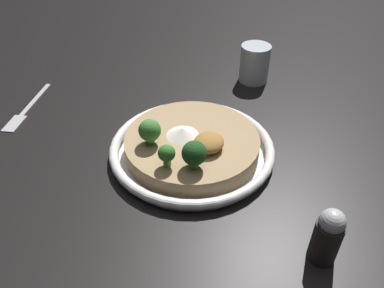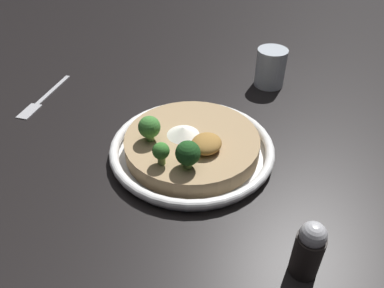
{
  "view_description": "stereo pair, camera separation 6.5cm",
  "coord_description": "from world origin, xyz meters",
  "views": [
    {
      "loc": [
        0.49,
        0.16,
        0.43
      ],
      "look_at": [
        0.0,
        0.0,
        0.02
      ],
      "focal_mm": 35.0,
      "sensor_mm": 36.0,
      "label": 1
    },
    {
      "loc": [
        0.46,
        0.22,
        0.43
      ],
      "look_at": [
        0.0,
        0.0,
        0.02
      ],
      "focal_mm": 35.0,
      "sensor_mm": 36.0,
      "label": 2
    }
  ],
  "objects": [
    {
      "name": "cheese_sprinkle",
      "position": [
        -0.0,
        -0.02,
        0.04
      ],
      "size": [
        0.06,
        0.06,
        0.02
      ],
      "color": "white",
      "rests_on": "risotto_bowl"
    },
    {
      "name": "fork_utensil",
      "position": [
        -0.02,
        -0.37,
        0.0
      ],
      "size": [
        0.19,
        0.05,
        0.0
      ],
      "rotation": [
        0.0,
        0.0,
        0.19
      ],
      "color": "#B7B7BC",
      "rests_on": "ground_plane"
    },
    {
      "name": "broccoli_front",
      "position": [
        0.04,
        -0.06,
        0.06
      ],
      "size": [
        0.04,
        0.04,
        0.05
      ],
      "color": "#668E47",
      "rests_on": "risotto_bowl"
    },
    {
      "name": "crispy_onion_garnish",
      "position": [
        0.02,
        0.04,
        0.05
      ],
      "size": [
        0.05,
        0.05,
        0.02
      ],
      "color": "#A37538",
      "rests_on": "risotto_bowl"
    },
    {
      "name": "ground_plane",
      "position": [
        0.0,
        0.0,
        0.0
      ],
      "size": [
        6.0,
        6.0,
        0.0
      ],
      "primitive_type": "plane",
      "color": "black"
    },
    {
      "name": "drinking_glass",
      "position": [
        -0.3,
        0.05,
        0.04
      ],
      "size": [
        0.07,
        0.07,
        0.08
      ],
      "color": "silver",
      "rests_on": "ground_plane"
    },
    {
      "name": "broccoli_front_right",
      "position": [
        0.08,
        -0.01,
        0.06
      ],
      "size": [
        0.03,
        0.03,
        0.04
      ],
      "color": "#84A856",
      "rests_on": "risotto_bowl"
    },
    {
      "name": "pepper_shaker",
      "position": [
        0.15,
        0.23,
        0.04
      ],
      "size": [
        0.04,
        0.04,
        0.09
      ],
      "color": "black",
      "rests_on": "ground_plane"
    },
    {
      "name": "broccoli_back_right",
      "position": [
        0.07,
        0.03,
        0.06
      ],
      "size": [
        0.04,
        0.04,
        0.05
      ],
      "color": "#759E4C",
      "rests_on": "risotto_bowl"
    },
    {
      "name": "risotto_bowl",
      "position": [
        0.0,
        0.0,
        0.02
      ],
      "size": [
        0.29,
        0.29,
        0.04
      ],
      "color": "white",
      "rests_on": "ground_plane"
    }
  ]
}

